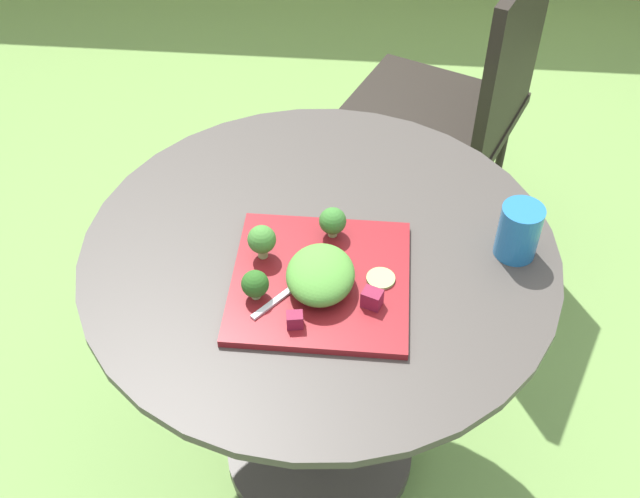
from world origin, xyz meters
name	(u,v)px	position (x,y,z in m)	size (l,w,h in m)	color
ground_plane	(320,453)	(0.00, 0.00, 0.00)	(12.00, 12.00, 0.00)	#70994C
patio_table	(320,341)	(0.00, 0.00, 0.44)	(0.85, 0.85, 0.70)	#423D38
patio_chair	(463,97)	(0.31, 0.76, 0.53)	(0.58, 0.58, 0.90)	black
salad_plate	(320,281)	(0.01, -0.09, 0.71)	(0.30, 0.30, 0.01)	maroon
drinking_glass	(518,234)	(0.34, 0.02, 0.75)	(0.07, 0.07, 0.10)	#236BA8
fork	(294,287)	(-0.03, -0.11, 0.72)	(0.11, 0.13, 0.00)	silver
lettuce_mound	(320,275)	(0.01, -0.11, 0.75)	(0.11, 0.13, 0.06)	#519338
broccoli_floret_0	(255,284)	(-0.09, -0.14, 0.75)	(0.05, 0.05, 0.05)	#99B770
broccoli_floret_1	(333,221)	(0.02, 0.02, 0.75)	(0.05, 0.05, 0.06)	#99B770
broccoli_floret_2	(262,240)	(-0.09, -0.04, 0.76)	(0.05, 0.05, 0.06)	#99B770
cucumber_slice_0	(381,278)	(0.11, -0.08, 0.72)	(0.05, 0.05, 0.01)	#8EB766
beet_chunk_0	(372,298)	(0.10, -0.14, 0.73)	(0.03, 0.03, 0.03)	maroon
beet_chunk_1	(295,320)	(-0.02, -0.19, 0.73)	(0.03, 0.02, 0.03)	maroon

